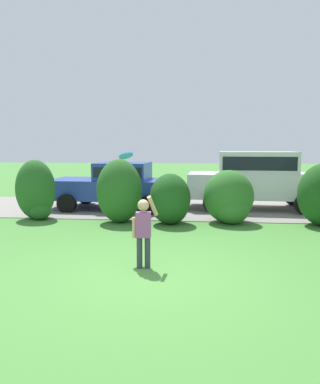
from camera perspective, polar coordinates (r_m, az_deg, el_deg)
name	(u,v)px	position (r m, az deg, el deg)	size (l,w,h in m)	color
ground_plane	(150,277)	(6.51, -1.51, -12.30)	(80.00, 80.00, 0.00)	#478438
driveway_strip	(176,208)	(13.19, 2.33, -2.42)	(28.00, 4.40, 0.02)	gray
shrub_near_tree	(36,192)	(11.83, -17.65, 0.05)	(1.14, 0.99, 1.72)	#286023
shrub_centre_left	(119,191)	(10.83, -5.95, 0.16)	(1.26, 1.18, 1.75)	#286023
shrub_centre	(170,201)	(10.60, 1.53, -1.36)	(1.12, 1.21, 1.38)	#1E511C
shrub_centre_right	(229,199)	(10.87, 10.08, -1.06)	(1.37, 1.24, 1.46)	#33702B
parked_sedan	(117,184)	(13.10, -6.30, 1.18)	(4.47, 2.23, 1.56)	#28429E
parked_suv	(257,177)	(13.40, 13.93, 2.13)	(4.78, 2.26, 1.92)	white
child_thrower	(143,228)	(6.78, -2.43, -5.22)	(0.44, 0.29, 1.29)	#383842
frisbee	(126,156)	(7.55, -4.99, 5.32)	(0.30, 0.27, 0.20)	#337FDB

